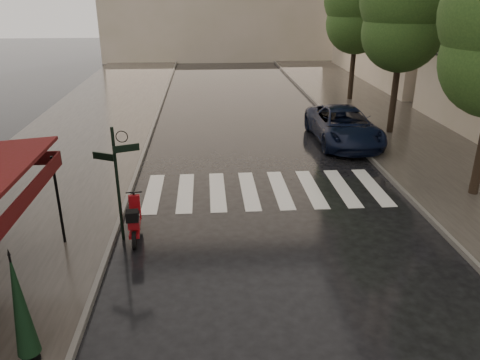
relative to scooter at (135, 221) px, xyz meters
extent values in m
plane|color=black|center=(0.87, -3.04, -0.51)|extent=(120.00, 120.00, 0.00)
cube|color=#38332D|center=(-3.63, 8.96, -0.45)|extent=(6.00, 60.00, 0.12)
cube|color=#38332D|center=(11.12, 8.96, -0.45)|extent=(5.50, 60.00, 0.12)
cube|color=#595651|center=(-0.58, 8.96, -0.43)|extent=(0.12, 60.00, 0.16)
cube|color=#595651|center=(8.32, 8.96, -0.43)|extent=(0.12, 60.00, 0.16)
cube|color=silver|center=(0.17, 2.96, -0.50)|extent=(0.50, 3.20, 0.01)
cube|color=silver|center=(1.22, 2.96, -0.50)|extent=(0.50, 3.20, 0.01)
cube|color=silver|center=(2.27, 2.96, -0.50)|extent=(0.50, 3.20, 0.01)
cube|color=silver|center=(3.32, 2.96, -0.50)|extent=(0.50, 3.20, 0.01)
cube|color=silver|center=(4.37, 2.96, -0.50)|extent=(0.50, 3.20, 0.01)
cube|color=silver|center=(5.42, 2.96, -0.50)|extent=(0.50, 3.20, 0.01)
cube|color=silver|center=(6.47, 2.96, -0.50)|extent=(0.50, 3.20, 0.01)
cube|color=silver|center=(7.52, 2.96, -0.50)|extent=(0.50, 3.20, 0.01)
cube|color=#480F0A|center=(-1.65, -3.54, 1.84)|extent=(0.04, 7.00, 0.35)
cylinder|color=black|center=(-1.78, -0.29, 0.79)|extent=(0.07, 0.07, 2.35)
cylinder|color=black|center=(-0.33, -0.04, 1.04)|extent=(0.08, 0.08, 3.10)
cube|color=black|center=(-0.03, -0.04, 2.04)|extent=(0.62, 0.26, 0.18)
cube|color=black|center=(-0.61, -0.04, 1.84)|extent=(0.56, 0.29, 0.18)
cylinder|color=black|center=(10.37, 8.96, 1.85)|extent=(0.28, 0.28, 4.48)
sphere|color=#1E3B15|center=(10.37, 8.96, 4.01)|extent=(3.40, 3.40, 3.40)
cylinder|color=black|center=(10.57, 15.96, 1.80)|extent=(0.28, 0.28, 4.37)
sphere|color=#1E3B15|center=(10.57, 15.96, 3.90)|extent=(3.40, 3.40, 3.40)
cylinder|color=black|center=(0.04, -0.54, -0.28)|extent=(0.13, 0.47, 0.46)
cylinder|color=black|center=(-0.05, 0.66, -0.28)|extent=(0.13, 0.47, 0.46)
cube|color=maroon|center=(-0.01, 0.08, -0.20)|extent=(0.37, 1.26, 0.10)
cube|color=maroon|center=(0.01, -0.16, 0.09)|extent=(0.33, 0.55, 0.27)
cube|color=maroon|center=(-0.04, 0.51, 0.16)|extent=(0.31, 0.14, 0.72)
cylinder|color=black|center=(-0.05, 0.61, 0.57)|extent=(0.44, 0.07, 0.03)
cube|color=black|center=(0.04, -0.51, 0.40)|extent=(0.33, 0.31, 0.27)
imported|color=black|center=(7.87, 7.95, 0.23)|extent=(2.49, 5.34, 1.48)
cylinder|color=black|center=(-1.22, -4.54, -0.36)|extent=(0.32, 0.32, 0.05)
cylinder|color=black|center=(-1.22, -4.54, 0.72)|extent=(0.04, 0.04, 2.11)
cone|color=black|center=(-1.22, -4.54, 0.82)|extent=(0.39, 0.39, 2.00)
camera|label=1|loc=(1.97, -11.21, 5.69)|focal=35.00mm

